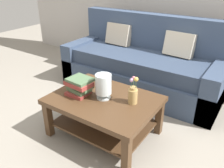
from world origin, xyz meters
The scene contains 6 objects.
ground_plane centered at (0.00, 0.00, 0.00)m, with size 10.00×10.00×0.00m, color gray.
couch centered at (-0.09, 0.82, 0.36)m, with size 2.29×0.90×1.06m.
coffee_table centered at (0.08, -0.40, 0.32)m, with size 1.08×0.80×0.45m.
book_stack_main centered at (-0.18, -0.47, 0.54)m, with size 0.29×0.24×0.18m.
glass_hurricane_vase centered at (0.08, -0.40, 0.59)m, with size 0.16×0.16×0.26m.
flower_pitcher centered at (0.37, -0.32, 0.55)m, with size 0.09×0.10×0.29m.
Camera 1 is at (1.31, -2.07, 1.64)m, focal length 37.35 mm.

